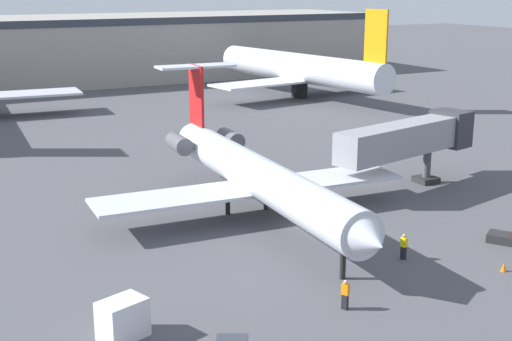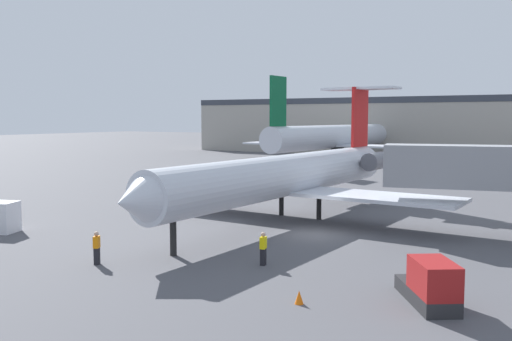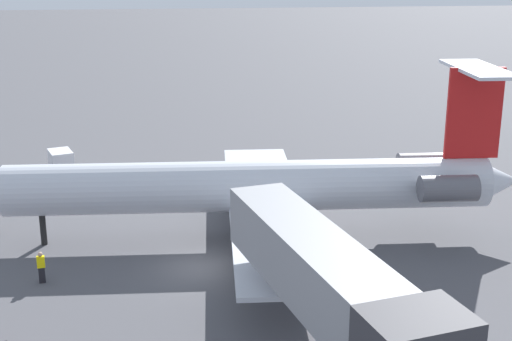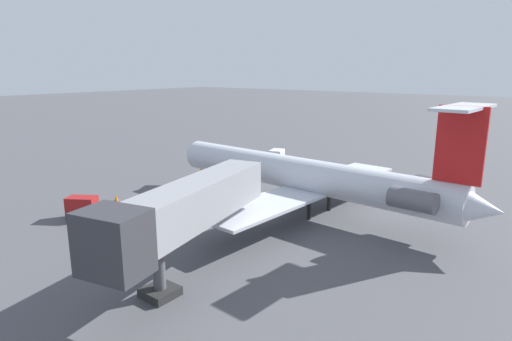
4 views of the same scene
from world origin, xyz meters
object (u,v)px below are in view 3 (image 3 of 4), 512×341
at_px(jet_bridge, 335,289).
at_px(ground_crew_marshaller, 41,267).
at_px(cargo_container_uld, 61,163).
at_px(regional_jet, 263,185).

relative_size(jet_bridge, ground_crew_marshaller, 9.15).
height_order(jet_bridge, cargo_container_uld, jet_bridge).
distance_m(regional_jet, ground_crew_marshaller, 13.09).
distance_m(jet_bridge, cargo_container_uld, 33.46).
distance_m(ground_crew_marshaller, cargo_container_uld, 18.93).
xyz_separation_m(jet_bridge, ground_crew_marshaller, (-11.38, -12.54, -3.50)).
distance_m(jet_bridge, ground_crew_marshaller, 17.29).
height_order(ground_crew_marshaller, cargo_container_uld, cargo_container_uld).
xyz_separation_m(jet_bridge, cargo_container_uld, (-30.26, -13.89, -3.35)).
bearing_deg(ground_crew_marshaller, jet_bridge, 47.78).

